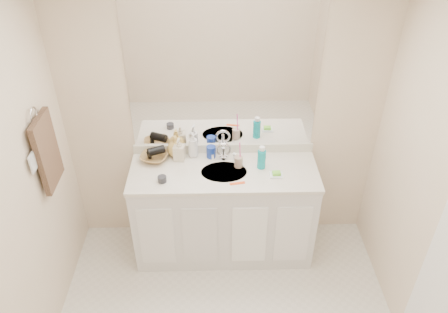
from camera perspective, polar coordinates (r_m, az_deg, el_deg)
ceiling at (r=1.88m, az=0.69°, el=16.92°), size 2.60×2.60×0.02m
wall_back at (r=3.56m, az=-0.12°, el=4.98°), size 2.60×0.02×2.40m
vanity_cabinet at (r=3.80m, az=-0.02°, el=-7.31°), size 1.50×0.55×0.85m
countertop at (r=3.52m, az=-0.02°, el=-2.00°), size 1.52×0.57×0.03m
backsplash at (r=3.70m, az=-0.11°, el=1.11°), size 1.52×0.03×0.08m
sink_basin at (r=3.50m, az=-0.01°, el=-2.16°), size 0.37×0.37×0.02m
faucet at (r=3.61m, az=-0.07°, el=0.42°), size 0.02×0.02×0.11m
mirror at (r=3.39m, az=-0.12°, el=10.20°), size 1.48×0.01×1.20m
blue_mug at (r=3.63m, az=-1.70°, el=0.61°), size 0.10×0.10×0.10m
tan_cup at (r=3.53m, az=1.91°, el=-0.69°), size 0.09×0.09×0.09m
toothbrush at (r=3.47m, az=2.10°, el=0.71°), size 0.02×0.04×0.18m
mouthwash_bottle at (r=3.51m, az=4.93°, el=-0.37°), size 0.09×0.09×0.16m
soap_dish at (r=3.47m, az=6.84°, el=-2.42°), size 0.11×0.09×0.01m
green_soap at (r=3.46m, az=6.86°, el=-2.18°), size 0.07×0.05×0.02m
orange_comb at (r=3.37m, az=1.75°, el=-3.51°), size 0.12×0.04×0.01m
dark_jar at (r=3.41m, az=-8.08°, el=-2.93°), size 0.08×0.08×0.05m
soap_bottle_white at (r=3.62m, az=-4.08°, el=1.55°), size 0.11×0.11×0.22m
soap_bottle_cream at (r=3.60m, az=-5.88°, el=0.95°), size 0.10×0.10×0.20m
soap_bottle_yellow at (r=3.65m, az=-6.34°, el=1.41°), size 0.16×0.16×0.19m
wicker_basket at (r=3.66m, az=-9.07°, el=-0.07°), size 0.27×0.27×0.05m
hair_dryer at (r=3.62m, az=-8.85°, el=0.75°), size 0.15×0.12×0.07m
towel_ring at (r=3.17m, az=-23.61°, el=5.04°), size 0.01×0.11×0.11m
hand_towel at (r=3.31m, az=-22.09°, el=0.57°), size 0.04×0.32×0.55m
switch_plate at (r=3.14m, az=-23.71°, el=-0.75°), size 0.01×0.08×0.13m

